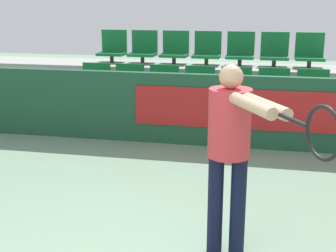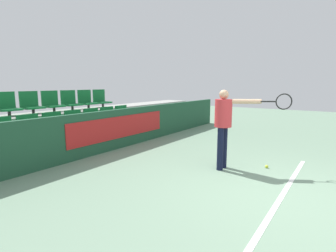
{
  "view_description": "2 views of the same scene",
  "coord_description": "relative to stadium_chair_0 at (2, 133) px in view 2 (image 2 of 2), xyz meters",
  "views": [
    {
      "loc": [
        1.02,
        -2.22,
        2.13
      ],
      "look_at": [
        0.03,
        2.6,
        0.78
      ],
      "focal_mm": 50.0,
      "sensor_mm": 36.0,
      "label": 1
    },
    {
      "loc": [
        -4.2,
        -0.65,
        1.76
      ],
      "look_at": [
        0.27,
        2.43,
        0.88
      ],
      "focal_mm": 28.0,
      "sensor_mm": 36.0,
      "label": 2
    }
  ],
  "objects": [
    {
      "name": "stadium_chair_2",
      "position": [
        1.18,
        0.0,
        0.0
      ],
      "size": [
        0.49,
        0.41,
        0.59
      ],
      "color": "#333333",
      "rests_on": "bleacher_tier_front"
    },
    {
      "name": "stadium_chair_12",
      "position": [
        2.95,
        1.01,
        0.49
      ],
      "size": [
        0.49,
        0.41,
        0.59
      ],
      "color": "#333333",
      "rests_on": "bleacher_tier_middle"
    },
    {
      "name": "bleacher_tier_middle",
      "position": [
        1.77,
        0.88,
        -0.25
      ],
      "size": [
        12.51,
        1.01,
        0.98
      ],
      "color": "#9E9E99",
      "rests_on": "ground"
    },
    {
      "name": "stadium_chair_9",
      "position": [
        1.18,
        1.01,
        0.49
      ],
      "size": [
        0.49,
        0.41,
        0.59
      ],
      "color": "#333333",
      "rests_on": "bleacher_tier_middle"
    },
    {
      "name": "stadium_chair_4",
      "position": [
        2.36,
        0.0,
        0.0
      ],
      "size": [
        0.49,
        0.41,
        0.59
      ],
      "color": "#333333",
      "rests_on": "bleacher_tier_front"
    },
    {
      "name": "stadium_chair_10",
      "position": [
        1.77,
        1.01,
        0.49
      ],
      "size": [
        0.49,
        0.41,
        0.59
      ],
      "color": "#333333",
      "rests_on": "bleacher_tier_middle"
    },
    {
      "name": "tennis_player",
      "position": [
        2.58,
        -3.82,
        0.29
      ],
      "size": [
        0.86,
        1.33,
        1.64
      ],
      "rotation": [
        0.0,
        0.0,
        0.53
      ],
      "color": "black",
      "rests_on": "ground"
    },
    {
      "name": "barrier_wall",
      "position": [
        1.79,
        -0.72,
        -0.2
      ],
      "size": [
        12.91,
        0.14,
        1.07
      ],
      "color": "#1E4C33",
      "rests_on": "ground"
    },
    {
      "name": "tennis_ball",
      "position": [
        3.12,
        -4.54,
        -0.71
      ],
      "size": [
        0.07,
        0.07,
        0.07
      ],
      "color": "#CCDB33",
      "rests_on": "ground"
    },
    {
      "name": "stadium_chair_3",
      "position": [
        1.77,
        0.0,
        0.0
      ],
      "size": [
        0.49,
        0.41,
        0.59
      ],
      "color": "#333333",
      "rests_on": "bleacher_tier_front"
    },
    {
      "name": "stadium_chair_1",
      "position": [
        0.59,
        0.0,
        0.0
      ],
      "size": [
        0.49,
        0.41,
        0.59
      ],
      "color": "#333333",
      "rests_on": "bleacher_tier_front"
    },
    {
      "name": "ground_plane",
      "position": [
        1.77,
        -5.19,
        -0.74
      ],
      "size": [
        30.0,
        30.0,
        0.0
      ],
      "primitive_type": "plane",
      "color": "gray"
    },
    {
      "name": "stadium_chair_13",
      "position": [
        3.55,
        1.01,
        0.49
      ],
      "size": [
        0.49,
        0.41,
        0.59
      ],
      "color": "#333333",
      "rests_on": "bleacher_tier_middle"
    },
    {
      "name": "stadium_chair_5",
      "position": [
        2.95,
        0.0,
        0.0
      ],
      "size": [
        0.49,
        0.41,
        0.59
      ],
      "color": "#333333",
      "rests_on": "bleacher_tier_front"
    },
    {
      "name": "court_baseline",
      "position": [
        1.77,
        -5.1,
        -0.74
      ],
      "size": [
        4.63,
        0.08,
        0.01
      ],
      "color": "white",
      "rests_on": "ground"
    },
    {
      "name": "stadium_chair_0",
      "position": [
        0.0,
        0.0,
        0.0
      ],
      "size": [
        0.49,
        0.41,
        0.59
      ],
      "color": "#333333",
      "rests_on": "bleacher_tier_front"
    },
    {
      "name": "stadium_chair_6",
      "position": [
        3.55,
        0.0,
        0.0
      ],
      "size": [
        0.49,
        0.41,
        0.59
      ],
      "color": "#333333",
      "rests_on": "bleacher_tier_front"
    },
    {
      "name": "bleacher_tier_front",
      "position": [
        1.77,
        -0.13,
        -0.5
      ],
      "size": [
        12.51,
        1.01,
        0.49
      ],
      "color": "#9E9E99",
      "rests_on": "ground"
    },
    {
      "name": "stadium_chair_8",
      "position": [
        0.59,
        1.01,
        0.49
      ],
      "size": [
        0.49,
        0.41,
        0.59
      ],
      "color": "#333333",
      "rests_on": "bleacher_tier_middle"
    },
    {
      "name": "stadium_chair_11",
      "position": [
        2.36,
        1.01,
        0.49
      ],
      "size": [
        0.49,
        0.41,
        0.59
      ],
      "color": "#333333",
      "rests_on": "bleacher_tier_middle"
    }
  ]
}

